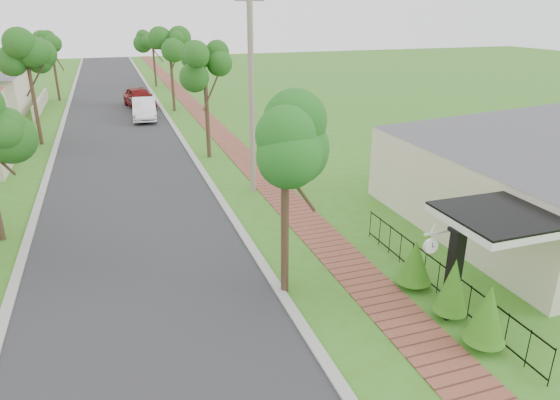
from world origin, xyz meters
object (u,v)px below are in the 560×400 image
utility_pole (251,96)px  station_clock (431,245)px  parked_car_white (144,109)px  near_tree (285,151)px  parked_car_red (139,98)px  porch_post (453,277)px

utility_pole → station_clock: (1.76, -10.60, -2.28)m
parked_car_white → near_tree: 26.06m
parked_car_white → near_tree: size_ratio=0.88×
parked_car_white → station_clock: size_ratio=6.71×
parked_car_red → porch_post: bearing=-89.1°
utility_pole → station_clock: 10.98m
utility_pole → station_clock: bearing=-80.6°
porch_post → parked_car_red: bearing=99.5°
porch_post → near_tree: size_ratio=0.48×
porch_post → utility_pole: bearing=101.6°
parked_car_red → parked_car_white: parked_car_red is taller
porch_post → utility_pole: utility_pole is taller
porch_post → utility_pole: 11.65m
parked_car_white → utility_pole: utility_pole is taller
parked_car_red → station_clock: bearing=-89.8°
porch_post → utility_pole: size_ratio=0.30×
parked_car_red → near_tree: (1.80, -30.72, 3.37)m
near_tree → utility_pole: bearing=80.0°
parked_car_red → parked_car_white: 4.94m
parked_car_white → station_clock: (5.06, -27.87, 1.19)m
porch_post → parked_car_red: (-5.55, 33.22, -0.30)m
porch_post → parked_car_white: bearing=101.1°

